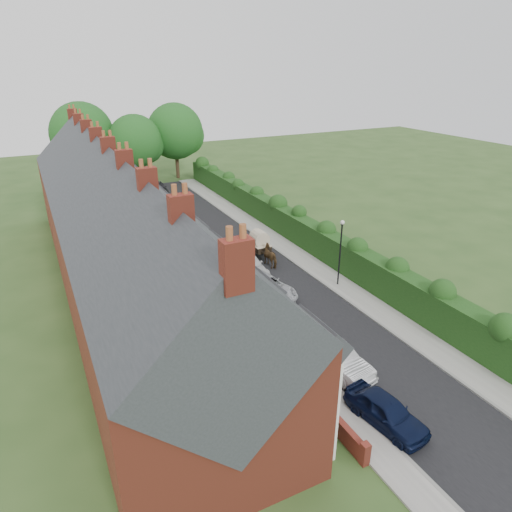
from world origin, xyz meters
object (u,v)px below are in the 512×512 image
at_px(car_white, 247,264).
at_px(car_green, 213,243).
at_px(car_silver_a, 334,358).
at_px(car_red, 188,227).
at_px(horse, 271,256).
at_px(car_silver_b, 264,286).
at_px(horse_cart, 259,242).
at_px(car_beige, 174,206).
at_px(lamppost, 341,245).
at_px(car_grey, 157,193).
at_px(car_black, 159,188).
at_px(car_navy, 386,411).

relative_size(car_white, car_green, 1.28).
relative_size(car_silver_a, car_red, 1.17).
bearing_deg(horse, car_white, 4.51).
xyz_separation_m(car_silver_b, car_green, (-0.18, 9.52, -0.04)).
bearing_deg(horse_cart, car_beige, 100.81).
bearing_deg(lamppost, car_red, 112.23).
relative_size(car_silver_b, car_grey, 1.20).
bearing_deg(car_black, car_silver_b, -90.16).
bearing_deg(car_green, car_silver_b, -92.16).
relative_size(car_silver_b, horse_cart, 1.67).
relative_size(car_navy, car_silver_a, 0.87).
height_order(car_navy, car_green, car_navy).
relative_size(car_silver_a, car_grey, 1.06).
distance_m(car_navy, car_silver_b, 13.60).
xyz_separation_m(car_white, car_grey, (-0.73, 24.05, -0.12)).
bearing_deg(car_silver_a, car_green, 77.87).
xyz_separation_m(car_silver_a, car_green, (0.37, 18.72, -0.08)).
distance_m(car_silver_b, horse, 5.29).
bearing_deg(car_navy, car_white, 77.26).
bearing_deg(car_navy, horse, 69.76).
bearing_deg(car_silver_b, lamppost, -22.56).
height_order(car_beige, car_black, car_black).
distance_m(car_green, car_beige, 12.30).
height_order(lamppost, car_black, lamppost).
bearing_deg(horse_cart, car_black, 95.77).
xyz_separation_m(car_beige, car_grey, (-0.26, 6.18, -0.04)).
relative_size(car_beige, car_grey, 1.10).
bearing_deg(car_silver_a, lamppost, 41.82).
distance_m(car_red, car_grey, 13.35).
xyz_separation_m(car_navy, horse, (3.66, 17.98, 0.14)).
relative_size(car_black, horse_cart, 1.36).
height_order(car_silver_a, car_red, car_silver_a).
distance_m(car_silver_a, car_beige, 31.03).
bearing_deg(car_grey, car_silver_b, -90.90).
height_order(car_silver_a, horse_cart, horse_cart).
bearing_deg(car_silver_b, car_grey, 77.94).
xyz_separation_m(lamppost, horse_cart, (-2.74, 7.59, -1.96)).
distance_m(car_silver_a, car_green, 18.73).
bearing_deg(horse_cart, car_red, 114.39).
bearing_deg(car_silver_a, car_black, 77.38).
relative_size(car_white, car_beige, 1.07).
relative_size(car_red, horse, 2.02).
bearing_deg(car_grey, car_green, -91.22).
height_order(car_silver_a, car_beige, car_silver_a).
xyz_separation_m(car_white, horse, (2.43, 0.46, 0.08)).
bearing_deg(car_grey, car_silver_a, -91.87).
distance_m(car_silver_a, car_white, 13.19).
bearing_deg(car_navy, car_beige, 80.04).
height_order(car_red, car_black, car_black).
distance_m(car_white, car_beige, 17.88).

